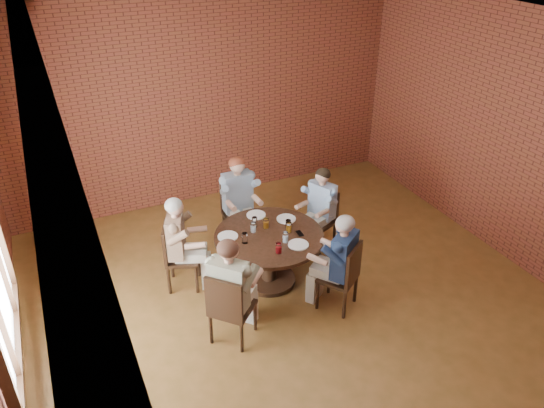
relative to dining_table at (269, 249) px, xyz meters
name	(u,v)px	position (x,y,z in m)	size (l,w,h in m)	color
floor	(304,317)	(0.10, -0.84, -0.53)	(7.00, 7.00, 0.00)	brown
ceiling	(315,36)	(0.10, -0.84, 2.87)	(7.00, 7.00, 0.00)	white
wall_back	(206,101)	(0.10, 2.66, 1.17)	(7.00, 7.00, 0.00)	brown
wall_right	(530,147)	(3.35, -0.84, 1.17)	(7.00, 7.00, 0.00)	brown
ceiling_beam	(33,83)	(-2.35, -0.84, 2.74)	(0.22, 6.90, 0.26)	black
dining_table	(269,249)	(0.00, 0.00, 0.00)	(1.42, 1.42, 0.75)	black
chair_a	(322,216)	(1.07, 0.48, -0.03)	(0.53, 0.53, 0.90)	black
diner_a	(319,210)	(1.00, 0.45, 0.11)	(0.49, 0.61, 1.27)	#406CA8
chair_b	(237,208)	(0.02, 1.17, -0.01)	(0.45, 0.45, 0.95)	black
diner_b	(239,201)	(0.01, 1.08, 0.15)	(0.55, 0.67, 1.37)	#7D8FA0
chair_c	(176,254)	(-1.13, 0.44, -0.02)	(0.54, 0.54, 0.93)	black
diner_c	(181,244)	(-1.06, 0.41, 0.13)	(0.52, 0.63, 1.31)	brown
chair_d	(229,307)	(-0.87, -0.84, -0.01)	(0.63, 0.63, 0.96)	black
diner_d	(232,290)	(-0.81, -0.77, 0.16)	(0.55, 0.68, 1.38)	tan
chair_e	(344,275)	(0.62, -0.86, -0.02)	(0.59, 0.59, 0.93)	black
diner_e	(339,262)	(0.57, -0.79, 0.13)	(0.52, 0.64, 1.33)	#1A2A4A
plate_a	(286,219)	(0.37, 0.25, 0.23)	(0.26, 0.26, 0.01)	white
plate_b	(256,215)	(0.04, 0.51, 0.23)	(0.26, 0.26, 0.01)	white
plate_c	(228,236)	(-0.50, 0.17, 0.23)	(0.26, 0.26, 0.01)	white
plate_d	(298,245)	(0.23, -0.37, 0.23)	(0.26, 0.26, 0.01)	white
glass_a	(288,225)	(0.28, 0.01, 0.29)	(0.07, 0.07, 0.14)	white
glass_b	(266,223)	(0.03, 0.17, 0.29)	(0.07, 0.07, 0.14)	white
glass_c	(255,222)	(-0.09, 0.26, 0.29)	(0.07, 0.07, 0.14)	white
glass_d	(253,227)	(-0.16, 0.14, 0.29)	(0.07, 0.07, 0.14)	white
glass_e	(245,238)	(-0.35, -0.04, 0.29)	(0.07, 0.07, 0.14)	white
glass_f	(279,248)	(-0.06, -0.42, 0.29)	(0.07, 0.07, 0.14)	white
glass_g	(285,237)	(0.12, -0.24, 0.29)	(0.07, 0.07, 0.14)	white
glass_h	(289,227)	(0.26, -0.04, 0.29)	(0.07, 0.07, 0.14)	white
smartphone	(300,233)	(0.37, -0.14, 0.23)	(0.07, 0.13, 0.01)	black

